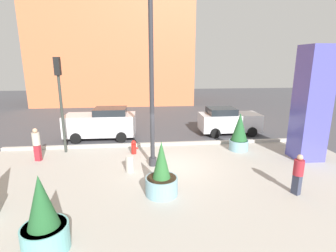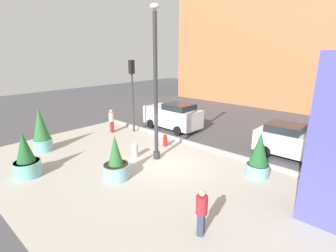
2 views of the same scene
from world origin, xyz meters
name	(u,v)px [view 2 (image 2 of 2)]	position (x,y,z in m)	size (l,w,h in m)	color
ground_plane	(209,144)	(0.00, 4.00, 0.00)	(60.00, 60.00, 0.00)	#47474C
plaza_pavement	(136,177)	(0.00, -2.00, 0.00)	(18.00, 10.00, 0.02)	#ADA89E
curb_strip	(201,146)	(0.00, 3.12, 0.08)	(18.00, 0.24, 0.16)	#B7B2A8
lamp_post	(156,89)	(-0.80, 0.15, 3.72)	(0.44, 0.44, 7.62)	#2D2D33
art_pillar_blue	(334,142)	(6.91, 0.33, 2.77)	(1.32, 1.32, 5.54)	#4C4CAD
potted_plant_by_pillar	(259,156)	(4.01, 1.85, 0.96)	(1.03, 1.03, 2.09)	#7AA8B7
potted_plant_mid_plaza	(116,163)	(-0.61, -2.62, 0.73)	(1.19, 1.19, 2.06)	#7AA8B7
potted_plant_curbside	(26,159)	(-3.82, -5.21, 0.85)	(1.19, 1.19, 2.11)	#6BB2B2
potted_plant_near_right	(41,131)	(-6.44, -3.43, 1.20)	(1.02, 1.02, 2.54)	#6BB2B2
fire_hydrant	(165,140)	(-1.73, 1.83, 0.37)	(0.36, 0.26, 0.75)	red
concrete_bollard	(135,150)	(-1.85, -0.48, 0.38)	(0.36, 0.36, 0.75)	#B2ADA3
traffic_light_far_side	(132,85)	(-5.41, 2.50, 3.35)	(0.28, 0.42, 4.99)	#333833
car_curb_west	(173,116)	(-3.79, 4.92, 0.98)	(4.36, 2.16, 1.96)	silver
car_curb_east	(294,142)	(4.52, 5.18, 0.90)	(3.96, 2.08, 1.78)	silver
pedestrian_by_curb	(112,120)	(-6.40, 1.32, 0.92)	(0.43, 0.43, 1.66)	maroon
pedestrian_crossing	(202,211)	(4.34, -3.11, 0.86)	(0.47, 0.47, 1.56)	#33384C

